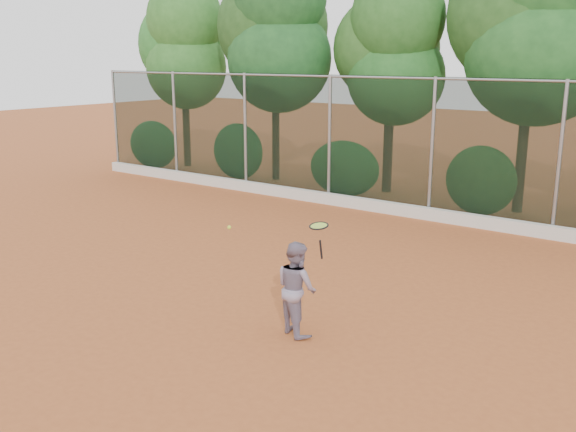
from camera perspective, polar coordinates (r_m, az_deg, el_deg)
The scene contains 7 objects.
ground at distance 10.86m, azimuth -3.15°, elevation -7.45°, with size 80.00×80.00×0.00m, color #A55227.
concrete_curb at distance 16.41m, azimuth 12.12°, elevation 0.24°, with size 24.00×0.20×0.30m, color beige.
tennis_player at distance 9.37m, azimuth 0.77°, elevation -6.41°, with size 0.68×0.53×1.39m, color gray.
chainlink_fence at distance 16.26m, azimuth 12.69°, elevation 6.21°, with size 24.09×0.09×3.50m.
foliage_backdrop at distance 18.17m, azimuth 14.13°, elevation 14.97°, with size 23.70×3.63×7.55m.
tennis_racket at distance 8.71m, azimuth 2.78°, elevation -1.12°, with size 0.30×0.30×0.52m.
tennis_ball_in_flight at distance 10.13m, azimuth -5.25°, elevation -1.02°, with size 0.06×0.06×0.06m.
Camera 1 is at (6.45, -7.78, 3.97)m, focal length 40.00 mm.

